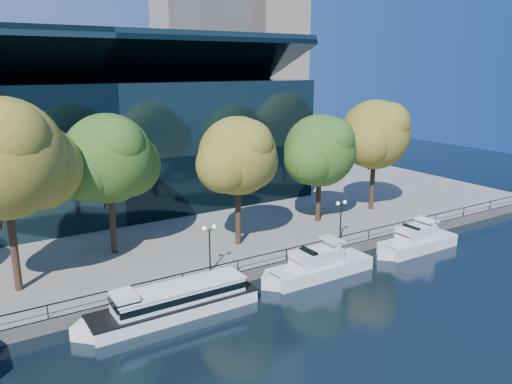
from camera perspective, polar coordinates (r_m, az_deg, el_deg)
ground at (r=40.27m, az=0.31°, el=-11.90°), size 160.00×160.00×0.00m
promenade at (r=71.73m, az=-15.49°, el=-0.19°), size 90.00×67.08×1.00m
railing at (r=42.02m, az=-2.09°, el=-7.87°), size 88.20×0.08×0.99m
convention_building at (r=64.81m, az=-18.15°, el=5.35°), size 50.00×24.57×21.43m
tour_boat at (r=37.60m, az=-9.68°, el=-12.24°), size 13.74×3.06×2.61m
cruiser_near at (r=43.82m, az=6.93°, el=-8.36°), size 10.89×2.80×3.15m
cruiser_far at (r=51.77m, az=17.76°, el=-5.33°), size 9.69×2.69×3.17m
tree_1 at (r=40.31m, az=-26.67°, el=3.16°), size 11.20×9.18×14.72m
tree_2 at (r=45.87m, az=-16.34°, el=3.48°), size 9.96×8.17×12.79m
tree_3 at (r=46.38m, az=-1.92°, el=3.96°), size 9.18×7.53×12.30m
tree_4 at (r=54.33m, az=7.46°, el=4.54°), size 9.74×7.99×11.76m
tree_5 at (r=59.98m, az=13.60°, el=6.24°), size 10.08×8.27×13.00m
lamp_1 at (r=41.46m, az=-5.34°, el=-5.21°), size 1.26×0.36×4.03m
lamp_2 at (r=49.25m, az=9.70°, el=-2.19°), size 1.26×0.36×4.03m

